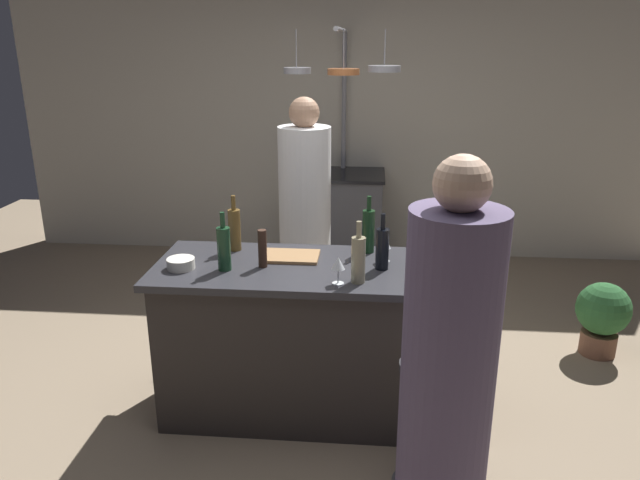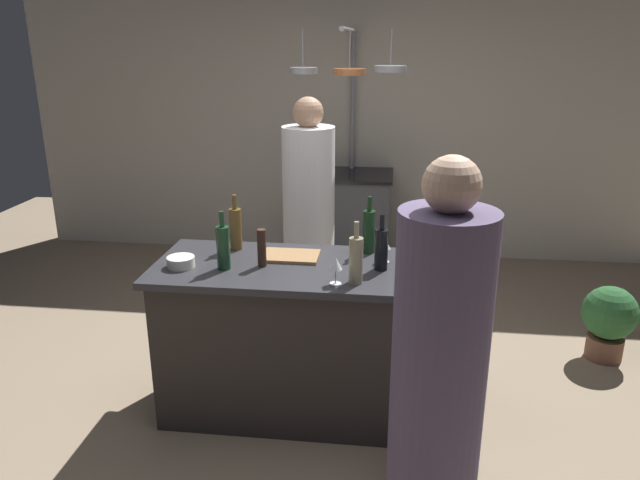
# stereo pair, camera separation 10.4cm
# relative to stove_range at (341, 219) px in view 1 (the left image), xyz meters

# --- Properties ---
(ground_plane) EXTENTS (9.00, 9.00, 0.00)m
(ground_plane) POSITION_rel_stove_range_xyz_m (0.00, -2.45, -0.45)
(ground_plane) COLOR gray
(back_wall) EXTENTS (6.40, 0.16, 2.60)m
(back_wall) POSITION_rel_stove_range_xyz_m (0.00, 0.40, 0.85)
(back_wall) COLOR beige
(back_wall) RESTS_ON ground_plane
(kitchen_island) EXTENTS (1.80, 0.72, 0.90)m
(kitchen_island) POSITION_rel_stove_range_xyz_m (0.00, -2.45, 0.01)
(kitchen_island) COLOR #332D2B
(kitchen_island) RESTS_ON ground_plane
(stove_range) EXTENTS (0.80, 0.64, 0.89)m
(stove_range) POSITION_rel_stove_range_xyz_m (0.00, 0.00, 0.00)
(stove_range) COLOR #47474C
(stove_range) RESTS_ON ground_plane
(chef) EXTENTS (0.36, 0.36, 1.72)m
(chef) POSITION_rel_stove_range_xyz_m (-0.18, -1.48, 0.35)
(chef) COLOR white
(chef) RESTS_ON ground_plane
(bar_stool_right) EXTENTS (0.28, 0.28, 0.68)m
(bar_stool_right) POSITION_rel_stove_range_xyz_m (0.56, -3.07, -0.07)
(bar_stool_right) COLOR #4C4C51
(bar_stool_right) RESTS_ON ground_plane
(guest_right) EXTENTS (0.36, 0.36, 1.71)m
(guest_right) POSITION_rel_stove_range_xyz_m (0.59, -3.46, 0.35)
(guest_right) COLOR #594C6B
(guest_right) RESTS_ON ground_plane
(overhead_pot_rack) EXTENTS (0.87, 1.34, 2.17)m
(overhead_pot_rack) POSITION_rel_stove_range_xyz_m (0.03, -0.47, 1.20)
(overhead_pot_rack) COLOR gray
(overhead_pot_rack) RESTS_ON ground_plane
(potted_plant) EXTENTS (0.36, 0.36, 0.52)m
(potted_plant) POSITION_rel_stove_range_xyz_m (1.88, -1.63, -0.15)
(potted_plant) COLOR brown
(potted_plant) RESTS_ON ground_plane
(cutting_board) EXTENTS (0.32, 0.22, 0.02)m
(cutting_board) POSITION_rel_stove_range_xyz_m (-0.16, -2.33, 0.46)
(cutting_board) COLOR #997047
(cutting_board) RESTS_ON kitchen_island
(pepper_mill) EXTENTS (0.05, 0.05, 0.21)m
(pepper_mill) POSITION_rel_stove_range_xyz_m (-0.30, -2.49, 0.56)
(pepper_mill) COLOR #382319
(pepper_mill) RESTS_ON kitchen_island
(wine_bottle_amber) EXTENTS (0.07, 0.07, 0.33)m
(wine_bottle_amber) POSITION_rel_stove_range_xyz_m (-0.51, -2.23, 0.58)
(wine_bottle_amber) COLOR brown
(wine_bottle_amber) RESTS_ON kitchen_island
(wine_bottle_red) EXTENTS (0.07, 0.07, 0.33)m
(wine_bottle_red) POSITION_rel_stove_range_xyz_m (0.27, -2.19, 0.59)
(wine_bottle_red) COLOR #143319
(wine_bottle_red) RESTS_ON kitchen_island
(wine_bottle_white) EXTENTS (0.07, 0.07, 0.32)m
(wine_bottle_white) POSITION_rel_stove_range_xyz_m (0.23, -2.66, 0.58)
(wine_bottle_white) COLOR gray
(wine_bottle_white) RESTS_ON kitchen_island
(wine_bottle_green) EXTENTS (0.07, 0.07, 0.32)m
(wine_bottle_green) POSITION_rel_stove_range_xyz_m (-0.49, -2.55, 0.58)
(wine_bottle_green) COLOR #193D23
(wine_bottle_green) RESTS_ON kitchen_island
(wine_bottle_dark) EXTENTS (0.07, 0.07, 0.31)m
(wine_bottle_dark) POSITION_rel_stove_range_xyz_m (0.35, -2.46, 0.57)
(wine_bottle_dark) COLOR black
(wine_bottle_dark) RESTS_ON kitchen_island
(wine_glass_by_chef) EXTENTS (0.07, 0.07, 0.15)m
(wine_glass_by_chef) POSITION_rel_stove_range_xyz_m (0.36, -2.35, 0.56)
(wine_glass_by_chef) COLOR silver
(wine_glass_by_chef) RESTS_ON kitchen_island
(wine_glass_near_left_guest) EXTENTS (0.07, 0.07, 0.15)m
(wine_glass_near_left_guest) POSITION_rel_stove_range_xyz_m (0.13, -2.70, 0.56)
(wine_glass_near_left_guest) COLOR silver
(wine_glass_near_left_guest) RESTS_ON kitchen_island
(mixing_bowl_ceramic) EXTENTS (0.15, 0.15, 0.06)m
(mixing_bowl_ceramic) POSITION_rel_stove_range_xyz_m (-0.73, -2.55, 0.48)
(mixing_bowl_ceramic) COLOR silver
(mixing_bowl_ceramic) RESTS_ON kitchen_island
(mixing_bowl_steel) EXTENTS (0.18, 0.18, 0.07)m
(mixing_bowl_steel) POSITION_rel_stove_range_xyz_m (0.64, -2.30, 0.49)
(mixing_bowl_steel) COLOR #B7B7BC
(mixing_bowl_steel) RESTS_ON kitchen_island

